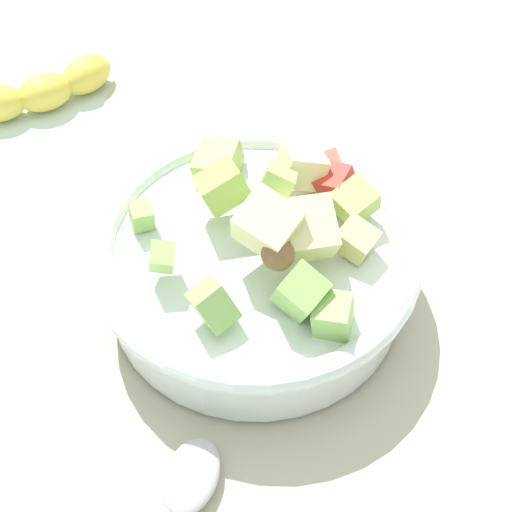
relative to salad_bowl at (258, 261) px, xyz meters
The scene contains 4 objects.
ground_plane 0.05m from the salad_bowl, 49.18° to the right, with size 2.40×2.40×0.00m, color silver.
placemat 0.04m from the salad_bowl, 49.18° to the right, with size 0.51×0.38×0.01m, color #BCB299.
salad_bowl is the anchor object (origin of this frame).
banana_whole 0.32m from the salad_bowl, 48.63° to the left, with size 0.11×0.14×0.04m.
Camera 1 is at (-0.37, -0.03, 0.49)m, focal length 53.61 mm.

